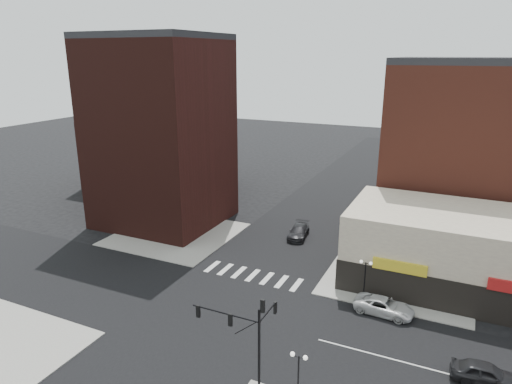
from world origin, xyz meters
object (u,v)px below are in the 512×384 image
at_px(dark_sedan_east, 486,374).
at_px(street_lamp_se_a, 299,366).
at_px(street_lamp_ne, 365,270).
at_px(dark_sedan_north, 298,232).
at_px(white_suv, 384,306).
at_px(traffic_signal, 249,329).

bearing_deg(dark_sedan_east, street_lamp_se_a, 122.03).
height_order(street_lamp_se_a, dark_sedan_east, street_lamp_se_a).
bearing_deg(street_lamp_ne, dark_sedan_north, 131.97).
relative_size(dark_sedan_east, dark_sedan_north, 0.90).
relative_size(street_lamp_se_a, white_suv, 0.76).
bearing_deg(traffic_signal, street_lamp_ne, 73.25).
height_order(street_lamp_se_a, street_lamp_ne, same).
bearing_deg(street_lamp_se_a, traffic_signal, 177.43).
bearing_deg(white_suv, street_lamp_se_a, 171.53).
distance_m(street_lamp_ne, dark_sedan_north, 17.09).
bearing_deg(dark_sedan_north, traffic_signal, -84.55).
xyz_separation_m(street_lamp_se_a, white_suv, (3.23, 14.50, -2.53)).
relative_size(street_lamp_ne, white_suv, 0.76).
bearing_deg(dark_sedan_north, white_suv, -53.64).
bearing_deg(street_lamp_se_a, white_suv, 77.46).
distance_m(traffic_signal, dark_sedan_east, 17.81).
height_order(traffic_signal, street_lamp_se_a, traffic_signal).
relative_size(street_lamp_se_a, street_lamp_ne, 1.00).
distance_m(traffic_signal, street_lamp_ne, 16.62).
xyz_separation_m(street_lamp_ne, dark_sedan_east, (10.67, -7.95, -2.46)).
relative_size(traffic_signal, street_lamp_se_a, 1.87).
height_order(traffic_signal, street_lamp_ne, traffic_signal).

